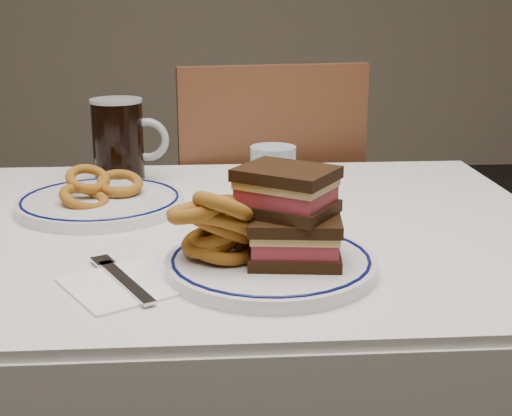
{
  "coord_description": "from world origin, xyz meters",
  "views": [
    {
      "loc": [
        0.05,
        -1.13,
        1.12
      ],
      "look_at": [
        0.11,
        -0.21,
        0.84
      ],
      "focal_mm": 50.0,
      "sensor_mm": 36.0,
      "label": 1
    }
  ],
  "objects": [
    {
      "name": "napkin_fork",
      "position": [
        -0.06,
        -0.25,
        0.75
      ],
      "size": [
        0.2,
        0.2,
        0.01
      ],
      "color": "white",
      "rests_on": "dining_table"
    },
    {
      "name": "chair_far",
      "position": [
        0.18,
        0.62,
        0.52
      ],
      "size": [
        0.51,
        0.51,
        0.96
      ],
      "color": "#462816",
      "rests_on": "floor"
    },
    {
      "name": "beer_mug",
      "position": [
        -0.12,
        0.28,
        0.84
      ],
      "size": [
        0.15,
        0.1,
        0.17
      ],
      "color": "black",
      "rests_on": "dining_table"
    },
    {
      "name": "onion_rings_far",
      "position": [
        -0.15,
        0.1,
        0.79
      ],
      "size": [
        0.15,
        0.14,
        0.08
      ],
      "color": "brown",
      "rests_on": "far_plate"
    },
    {
      "name": "far_plate",
      "position": [
        -0.14,
        0.1,
        0.76
      ],
      "size": [
        0.3,
        0.3,
        0.02
      ],
      "color": "white",
      "rests_on": "dining_table"
    },
    {
      "name": "water_glass",
      "position": [
        0.16,
        0.04,
        0.81
      ],
      "size": [
        0.08,
        0.08,
        0.12
      ],
      "primitive_type": "cylinder",
      "color": "#9FBDCD",
      "rests_on": "dining_table"
    },
    {
      "name": "reuben_sandwich",
      "position": [
        0.16,
        -0.23,
        0.83
      ],
      "size": [
        0.16,
        0.15,
        0.13
      ],
      "color": "black",
      "rests_on": "main_plate"
    },
    {
      "name": "dining_table",
      "position": [
        0.0,
        0.0,
        0.64
      ],
      "size": [
        1.27,
        0.87,
        0.75
      ],
      "color": "silver",
      "rests_on": "floor"
    },
    {
      "name": "onion_rings_main",
      "position": [
        0.06,
        -0.22,
        0.82
      ],
      "size": [
        0.14,
        0.12,
        0.12
      ],
      "color": "brown",
      "rests_on": "main_plate"
    },
    {
      "name": "ketchup_ramekin",
      "position": [
        0.11,
        -0.12,
        0.79
      ],
      "size": [
        0.05,
        0.05,
        0.03
      ],
      "color": "white",
      "rests_on": "main_plate"
    },
    {
      "name": "main_plate",
      "position": [
        0.13,
        -0.22,
        0.76
      ],
      "size": [
        0.29,
        0.29,
        0.02
      ],
      "color": "white",
      "rests_on": "dining_table"
    }
  ]
}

